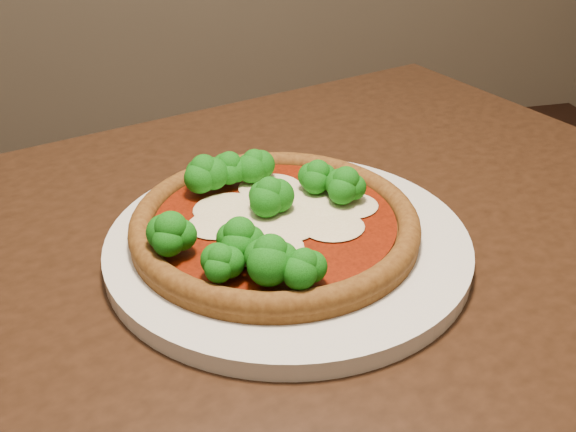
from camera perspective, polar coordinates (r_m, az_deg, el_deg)
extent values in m
cube|color=black|center=(0.62, -0.10, -6.71)|extent=(1.27, 1.13, 0.04)
cylinder|color=black|center=(1.31, 9.24, -4.43)|extent=(0.06, 0.06, 0.71)
cylinder|color=silver|center=(0.63, 0.00, -2.41)|extent=(0.35, 0.35, 0.02)
cylinder|color=brown|center=(0.63, -1.16, -0.94)|extent=(0.28, 0.28, 0.01)
torus|color=brown|center=(0.62, -1.17, -0.40)|extent=(0.28, 0.28, 0.02)
cylinder|color=maroon|center=(0.62, -1.17, -0.36)|extent=(0.24, 0.24, 0.00)
ellipsoid|color=beige|center=(0.65, 2.78, 1.30)|extent=(0.09, 0.08, 0.01)
ellipsoid|color=beige|center=(0.58, -2.03, -2.85)|extent=(0.07, 0.06, 0.01)
ellipsoid|color=beige|center=(0.62, -1.58, -0.30)|extent=(0.11, 0.10, 0.01)
ellipsoid|color=beige|center=(0.64, -5.31, 0.67)|extent=(0.07, 0.06, 0.01)
ellipsoid|color=beige|center=(0.61, 4.03, -0.92)|extent=(0.06, 0.06, 0.00)
ellipsoid|color=beige|center=(0.68, -1.62, 2.59)|extent=(0.07, 0.06, 0.01)
ellipsoid|color=beige|center=(0.62, -6.14, -0.71)|extent=(0.06, 0.06, 0.00)
ellipsoid|color=beige|center=(0.65, 5.47, 0.95)|extent=(0.06, 0.05, 0.00)
ellipsoid|color=#178615|center=(0.53, -1.54, -3.44)|extent=(0.05, 0.05, 0.04)
ellipsoid|color=#178615|center=(0.68, -5.21, 4.48)|extent=(0.04, 0.04, 0.04)
ellipsoid|color=#178615|center=(0.62, -1.63, 2.02)|extent=(0.05, 0.05, 0.04)
ellipsoid|color=#178615|center=(0.66, 2.67, 3.74)|extent=(0.04, 0.04, 0.04)
ellipsoid|color=#178615|center=(0.64, 5.17, 2.99)|extent=(0.05, 0.05, 0.04)
ellipsoid|color=#178615|center=(0.68, -3.01, 4.74)|extent=(0.04, 0.04, 0.04)
ellipsoid|color=#178615|center=(0.55, -4.31, -1.75)|extent=(0.05, 0.05, 0.04)
ellipsoid|color=#178615|center=(0.53, -5.96, -3.93)|extent=(0.04, 0.04, 0.03)
ellipsoid|color=#178615|center=(0.52, 1.42, -4.35)|extent=(0.04, 0.04, 0.04)
ellipsoid|color=#178615|center=(0.57, -10.35, -1.28)|extent=(0.05, 0.05, 0.04)
ellipsoid|color=#178615|center=(0.66, -7.47, 4.01)|extent=(0.05, 0.05, 0.04)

